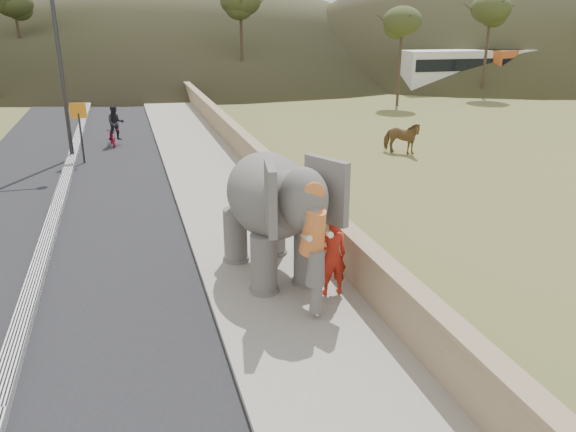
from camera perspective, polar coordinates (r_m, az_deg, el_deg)
The scene contains 15 objects.
ground at distance 9.47m, azimuth 4.32°, elevation -16.10°, with size 160.00×160.00×0.00m, color olive.
road at distance 18.16m, azimuth -22.39°, elevation 0.42°, with size 7.00×120.00×0.03m, color black.
median at distance 18.14m, azimuth -22.42°, elevation 0.70°, with size 0.35×120.00×0.22m, color black.
walkway at distance 18.23m, azimuth -6.68°, elevation 2.07°, with size 3.00×120.00×0.15m, color #9E9687.
parapet at distance 18.42m, azimuth -1.66°, elevation 3.92°, with size 0.30×120.00×1.10m, color tan.
lamppost at distance 24.16m, azimuth -21.70°, elevation 16.74°, with size 1.76×0.36×8.00m.
signboard at distance 23.56m, azimuth -20.42°, elevation 8.90°, with size 0.60×0.08×2.40m.
cow at distance 24.44m, azimuth 11.44°, elevation 7.79°, with size 0.75×1.64×1.38m, color brown.
distant_car at distance 47.74m, azimuth 7.65°, elevation 13.63°, with size 1.70×4.23×1.44m, color silver.
bus_white at distance 47.66m, azimuth 18.02°, elevation 13.87°, with size 2.50×11.00×3.10m, color white.
bus_orange at distance 51.90m, azimuth 23.32°, elevation 13.65°, with size 2.50×11.00×3.10m, color #D95E26.
hill_far at distance 77.58m, azimuth -11.20°, elevation 20.32°, with size 80.00×80.00×14.00m, color brown.
elephant_and_man at distance 12.09m, azimuth -1.84°, elevation 0.37°, with size 2.49×4.10×2.81m.
motorcyclist at distance 26.68m, azimuth -17.27°, elevation 8.34°, with size 0.98×1.60×1.81m.
trees at distance 35.97m, azimuth -9.07°, elevation 16.56°, with size 47.49×40.93×8.88m.
Camera 1 is at (-2.81, -7.17, 5.51)m, focal length 35.00 mm.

